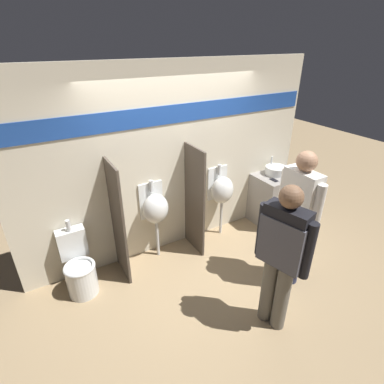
{
  "coord_description": "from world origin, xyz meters",
  "views": [
    {
      "loc": [
        -1.83,
        -2.95,
        2.9
      ],
      "look_at": [
        0.0,
        0.17,
        1.05
      ],
      "focal_mm": 28.0,
      "sensor_mm": 36.0,
      "label": 1
    }
  ],
  "objects": [
    {
      "name": "urinal_near_counter",
      "position": [
        -0.45,
        0.42,
        0.8
      ],
      "size": [
        0.37,
        0.31,
        1.19
      ],
      "color": "silver",
      "rests_on": "ground_plane"
    },
    {
      "name": "ground_plane",
      "position": [
        0.0,
        0.0,
        0.0
      ],
      "size": [
        16.0,
        16.0,
        0.0
      ],
      "primitive_type": "plane",
      "color": "#997F5B"
    },
    {
      "name": "divider_near_counter",
      "position": [
        -1.02,
        0.31,
        0.81
      ],
      "size": [
        0.03,
        0.53,
        1.63
      ],
      "color": "#4C4238",
      "rests_on": "ground_plane"
    },
    {
      "name": "person_with_lanyard",
      "position": [
        0.86,
        -0.9,
        1.0
      ],
      "size": [
        0.24,
        0.63,
        1.8
      ],
      "rotation": [
        0.0,
        0.0,
        1.55
      ],
      "color": "#282D4C",
      "rests_on": "ground_plane"
    },
    {
      "name": "divider_mid",
      "position": [
        0.12,
        0.31,
        0.81
      ],
      "size": [
        0.03,
        0.53,
        1.63
      ],
      "color": "#4C4238",
      "rests_on": "ground_plane"
    },
    {
      "name": "display_wall",
      "position": [
        0.0,
        0.6,
        1.36
      ],
      "size": [
        4.51,
        0.07,
        2.7
      ],
      "color": "beige",
      "rests_on": "ground_plane"
    },
    {
      "name": "person_in_vest",
      "position": [
        0.17,
        -1.33,
        1.01
      ],
      "size": [
        0.33,
        0.59,
        1.73
      ],
      "rotation": [
        0.0,
        0.0,
        1.83
      ],
      "color": "#666056",
      "rests_on": "ground_plane"
    },
    {
      "name": "cell_phone",
      "position": [
        1.53,
        0.16,
        0.87
      ],
      "size": [
        0.07,
        0.14,
        0.01
      ],
      "color": "black",
      "rests_on": "sink_counter"
    },
    {
      "name": "toilet",
      "position": [
        -1.58,
        0.28,
        0.32
      ],
      "size": [
        0.38,
        0.55,
        0.95
      ],
      "color": "silver",
      "rests_on": "ground_plane"
    },
    {
      "name": "urinal_far",
      "position": [
        0.69,
        0.42,
        0.8
      ],
      "size": [
        0.37,
        0.31,
        1.19
      ],
      "color": "silver",
      "rests_on": "ground_plane"
    },
    {
      "name": "sink_basin",
      "position": [
        1.73,
        0.34,
        0.94
      ],
      "size": [
        0.35,
        0.35,
        0.27
      ],
      "color": "silver",
      "rests_on": "sink_counter"
    },
    {
      "name": "sink_counter",
      "position": [
        1.78,
        0.28,
        0.43
      ],
      "size": [
        0.84,
        0.58,
        0.87
      ],
      "color": "gray",
      "rests_on": "ground_plane"
    }
  ]
}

